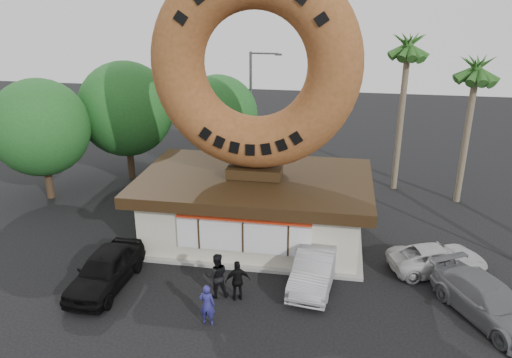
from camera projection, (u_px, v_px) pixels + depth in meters
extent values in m
plane|color=black|center=(229.00, 307.00, 19.76)|extent=(90.00, 90.00, 0.00)
cube|color=beige|center=(255.00, 210.00, 24.74)|extent=(10.00, 6.00, 3.00)
cube|color=#999993|center=(255.00, 236.00, 25.25)|extent=(10.60, 6.60, 0.15)
cube|color=#3F3F3F|center=(255.00, 181.00, 24.19)|extent=(10.00, 6.00, 0.10)
cube|color=black|center=(255.00, 182.00, 24.21)|extent=(11.20, 7.20, 0.55)
cube|color=silver|center=(243.00, 237.00, 21.92)|extent=(6.00, 0.12, 1.40)
cube|color=red|center=(243.00, 217.00, 21.54)|extent=(6.00, 0.10, 0.45)
cube|color=black|center=(255.00, 171.00, 24.01)|extent=(2.60, 1.40, 0.50)
torus|color=brown|center=(255.00, 65.00, 22.20)|extent=(9.58, 2.44, 9.58)
cylinder|color=#473321|center=(130.00, 154.00, 32.62)|extent=(0.44, 0.44, 3.30)
sphere|color=#1C4E1F|center=(126.00, 109.00, 31.55)|extent=(6.00, 6.00, 6.00)
cylinder|color=#473321|center=(219.00, 152.00, 33.68)|extent=(0.44, 0.44, 2.86)
sphere|color=#1C4E1F|center=(218.00, 115.00, 32.75)|extent=(5.20, 5.20, 5.20)
cylinder|color=#473321|center=(48.00, 173.00, 29.53)|extent=(0.44, 0.44, 3.08)
sphere|color=#1C4E1F|center=(40.00, 127.00, 28.53)|extent=(5.60, 5.60, 5.60)
cylinder|color=#726651|center=(401.00, 118.00, 29.85)|extent=(0.36, 0.36, 9.00)
cylinder|color=#726651|center=(466.00, 136.00, 28.10)|extent=(0.36, 0.36, 8.00)
cylinder|color=#59595E|center=(251.00, 113.00, 33.36)|extent=(0.18, 0.18, 8.00)
cylinder|color=#59595E|center=(264.00, 53.00, 31.82)|extent=(1.80, 0.12, 0.12)
cube|color=#59595E|center=(278.00, 54.00, 31.70)|extent=(0.45, 0.20, 0.12)
imported|color=navy|center=(207.00, 305.00, 18.49)|extent=(0.61, 0.40, 1.66)
imported|color=black|center=(217.00, 275.00, 20.11)|extent=(1.12, 0.99, 1.92)
imported|color=black|center=(238.00, 281.00, 19.92)|extent=(1.10, 0.74, 1.74)
imported|color=black|center=(105.00, 270.00, 20.85)|extent=(2.06, 4.73, 1.59)
imported|color=#96969B|center=(315.00, 267.00, 21.12)|extent=(2.10, 4.72, 1.51)
imported|color=slate|center=(489.00, 301.00, 18.86)|extent=(4.25, 5.38, 1.46)
imported|color=#BBBBBB|center=(437.00, 259.00, 22.07)|extent=(4.70, 3.17, 1.20)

